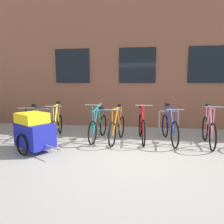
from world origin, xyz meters
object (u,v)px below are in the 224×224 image
at_px(bicycle_teal, 98,127).
at_px(bike_trailer, 34,131).
at_px(bicycle_black, 32,125).
at_px(bicycle_yellow, 57,125).
at_px(bicycle_pink, 209,130).
at_px(bicycle_red, 142,127).
at_px(bicycle_blue, 169,128).
at_px(bicycle_orange, 117,128).

height_order(bicycle_teal, bike_trailer, bicycle_teal).
relative_size(bicycle_teal, bicycle_black, 1.03).
relative_size(bicycle_yellow, bicycle_pink, 1.02).
bearing_deg(bicycle_red, bicycle_yellow, -179.79).
height_order(bicycle_pink, bicycle_red, bicycle_pink).
bearing_deg(bicycle_red, bicycle_teal, -178.91).
height_order(bicycle_yellow, bicycle_teal, bicycle_teal).
height_order(bicycle_pink, bike_trailer, bicycle_pink).
distance_m(bicycle_blue, bicycle_pink, 1.00).
distance_m(bicycle_blue, bicycle_black, 4.06).
distance_m(bicycle_teal, bicycle_orange, 0.59).
bearing_deg(bicycle_teal, bicycle_orange, -12.82).
height_order(bicycle_black, bike_trailer, bicycle_black).
relative_size(bicycle_black, bicycle_red, 0.94).
bearing_deg(bicycle_orange, bicycle_blue, 7.08).
bearing_deg(bicycle_pink, bicycle_red, 175.10).
relative_size(bicycle_teal, bicycle_orange, 0.99).
distance_m(bicycle_yellow, bicycle_blue, 3.28).
relative_size(bicycle_teal, bike_trailer, 1.18).
bearing_deg(bike_trailer, bicycle_pink, 14.88).
bearing_deg(bicycle_pink, bicycle_black, 178.91).
bearing_deg(bicycle_orange, bicycle_red, 12.74).
bearing_deg(bicycle_pink, bicycle_teal, 177.59).
xyz_separation_m(bicycle_blue, bicycle_red, (-0.77, -0.03, 0.00)).
xyz_separation_m(bicycle_yellow, bicycle_black, (-0.78, -0.05, -0.01)).
height_order(bicycle_pink, bicycle_orange, bicycle_pink).
height_order(bicycle_yellow, bicycle_pink, bicycle_pink).
xyz_separation_m(bicycle_yellow, bicycle_red, (2.51, 0.01, 0.02)).
bearing_deg(bicycle_black, bicycle_orange, -2.17).
distance_m(bicycle_red, bicycle_orange, 0.70).
relative_size(bicycle_yellow, bicycle_blue, 0.96).
bearing_deg(bike_trailer, bicycle_teal, 44.46).
xyz_separation_m(bicycle_blue, bike_trailer, (-3.32, -1.32, 0.10)).
xyz_separation_m(bicycle_pink, bike_trailer, (-4.30, -1.14, 0.10)).
relative_size(bicycle_yellow, bicycle_teal, 1.03).
bearing_deg(bike_trailer, bicycle_blue, 21.70).
relative_size(bicycle_yellow, bicycle_black, 1.05).
distance_m(bicycle_teal, bike_trailer, 1.82).
xyz_separation_m(bicycle_blue, bicycle_black, (-4.06, -0.08, -0.02)).
xyz_separation_m(bicycle_yellow, bicycle_orange, (1.83, -0.14, -0.00)).
bearing_deg(bicycle_yellow, bike_trailer, -91.71).
distance_m(bicycle_pink, bike_trailer, 4.45).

